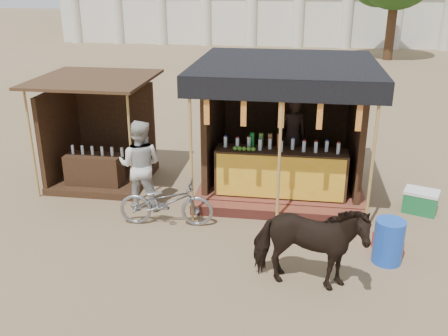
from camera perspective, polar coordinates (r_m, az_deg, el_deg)
ground at (r=8.19m, az=-1.71°, el=-11.26°), size 120.00×120.00×0.00m
main_stall at (r=10.70m, az=6.80°, el=2.74°), size 3.60×3.61×2.78m
secondary_stall at (r=11.53m, az=-14.52°, el=2.63°), size 2.40×2.40×2.38m
cow at (r=7.46m, az=9.61°, el=-8.72°), size 1.75×0.93×1.43m
motorbike at (r=9.33m, az=-6.64°, el=-3.88°), size 1.80×0.76×0.92m
bystander at (r=9.92m, az=-9.56°, el=0.33°), size 0.88×0.69×1.81m
blue_barrel at (r=8.57m, az=18.28°, el=-7.98°), size 0.48×0.48×0.74m
red_crate at (r=8.94m, az=18.16°, el=-8.34°), size 0.47×0.51×0.29m
cooler at (r=10.57m, az=21.54°, el=-3.55°), size 0.75×0.63×0.46m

